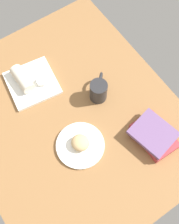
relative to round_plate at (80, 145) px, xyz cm
name	(u,v)px	position (x,y,z in cm)	size (l,w,h in cm)	color
dining_table	(72,117)	(13.86, -4.36, -2.70)	(110.00, 90.00, 4.00)	olive
round_plate	(80,145)	(0.00, 0.00, 0.00)	(20.45, 20.45, 1.40)	white
scone_pastry	(80,143)	(0.13, -0.19, 2.93)	(7.69, 7.25, 4.47)	tan
square_plate	(32,83)	(37.50, 1.91, 0.10)	(21.47, 21.47, 1.60)	white
sauce_cup	(42,81)	(34.72, -2.04, 2.02)	(5.08, 5.08, 2.08)	silver
breakfast_wrap	(22,79)	(39.72, 5.08, 3.73)	(5.65, 5.65, 13.11)	beige
book_stack	(154,135)	(-14.23, -27.72, 2.15)	(20.28, 18.01, 5.62)	#A53338
coffee_mug	(99,90)	(15.32, -19.93, 4.59)	(11.01, 10.79, 10.36)	#262628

